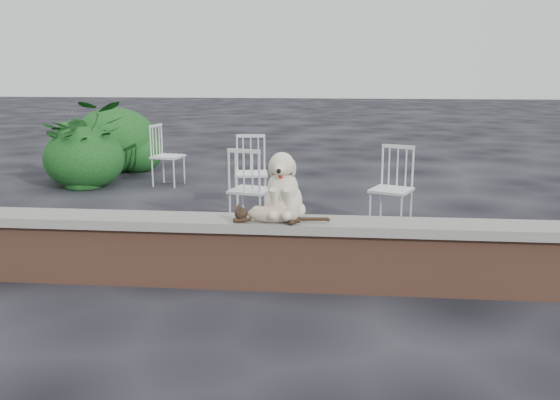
# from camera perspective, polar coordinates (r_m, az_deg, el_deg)

# --- Properties ---
(ground) EXTENTS (60.00, 60.00, 0.00)m
(ground) POSITION_cam_1_polar(r_m,az_deg,el_deg) (5.34, -7.78, -7.65)
(ground) COLOR black
(ground) RESTS_ON ground
(brick_wall) EXTENTS (6.00, 0.30, 0.50)m
(brick_wall) POSITION_cam_1_polar(r_m,az_deg,el_deg) (5.26, -7.86, -5.09)
(brick_wall) COLOR brown
(brick_wall) RESTS_ON ground
(capstone) EXTENTS (6.20, 0.40, 0.08)m
(capstone) POSITION_cam_1_polar(r_m,az_deg,el_deg) (5.18, -7.96, -2.03)
(capstone) COLOR slate
(capstone) RESTS_ON brick_wall
(dog) EXTENTS (0.41, 0.52, 0.58)m
(dog) POSITION_cam_1_polar(r_m,az_deg,el_deg) (5.03, 0.39, 1.50)
(dog) COLOR beige
(dog) RESTS_ON capstone
(cat) EXTENTS (0.92, 0.27, 0.16)m
(cat) POSITION_cam_1_polar(r_m,az_deg,el_deg) (4.94, -0.71, -1.23)
(cat) COLOR tan
(cat) RESTS_ON capstone
(chair_e) EXTENTS (0.65, 0.65, 0.94)m
(chair_e) POSITION_cam_1_polar(r_m,az_deg,el_deg) (9.58, -10.40, 4.11)
(chair_e) COLOR white
(chair_e) RESTS_ON ground
(chair_c) EXTENTS (0.68, 0.68, 0.94)m
(chair_c) POSITION_cam_1_polar(r_m,az_deg,el_deg) (6.88, -2.73, 1.07)
(chair_c) COLOR white
(chair_c) RESTS_ON ground
(chair_d) EXTENTS (0.73, 0.73, 0.94)m
(chair_d) POSITION_cam_1_polar(r_m,az_deg,el_deg) (6.99, 10.33, 1.07)
(chair_d) COLOR white
(chair_d) RESTS_ON ground
(chair_b) EXTENTS (0.64, 0.64, 0.94)m
(chair_b) POSITION_cam_1_polar(r_m,az_deg,el_deg) (7.94, -2.71, 2.60)
(chair_b) COLOR white
(chair_b) RESTS_ON ground
(potted_plant_a) EXTENTS (1.55, 1.50, 1.33)m
(potted_plant_a) POSITION_cam_1_polar(r_m,az_deg,el_deg) (9.72, -17.72, 4.99)
(potted_plant_a) COLOR #123F13
(potted_plant_a) RESTS_ON ground
(potted_plant_b) EXTENTS (0.81, 0.81, 1.02)m
(potted_plant_b) POSITION_cam_1_polar(r_m,az_deg,el_deg) (10.40, -19.22, 4.50)
(potted_plant_b) COLOR #123F13
(potted_plant_b) RESTS_ON ground
(shrubbery) EXTENTS (1.59, 2.72, 1.17)m
(shrubbery) POSITION_cam_1_polar(r_m,az_deg,el_deg) (10.74, -15.59, 4.74)
(shrubbery) COLOR #123F13
(shrubbery) RESTS_ON ground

